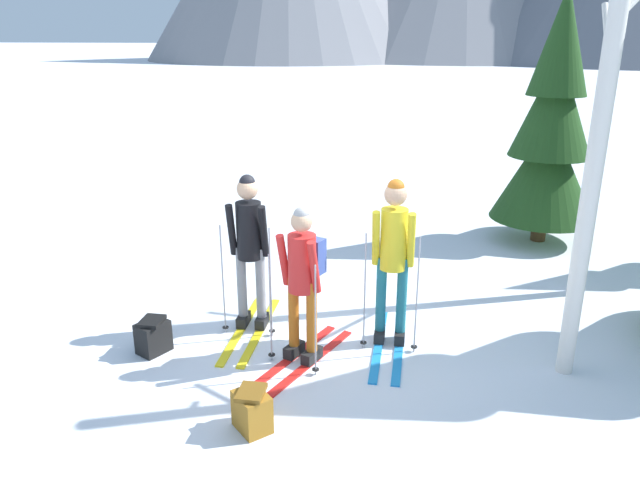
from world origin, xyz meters
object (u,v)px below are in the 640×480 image
at_px(pine_tree_near, 551,130).
at_px(skier_in_yellow, 393,252).
at_px(skier_in_black, 249,246).
at_px(birch_tree_slender, 596,161).
at_px(backpack_on_snow_beside, 252,410).
at_px(birch_tree_tall, 602,100).
at_px(skier_in_red, 303,277).
at_px(backpack_on_snow_front, 153,336).

bearing_deg(pine_tree_near, skier_in_yellow, -120.37).
xyz_separation_m(skier_in_black, pine_tree_near, (3.81, 3.72, 0.80)).
relative_size(skier_in_yellow, birch_tree_slender, 0.44).
distance_m(skier_in_black, skier_in_yellow, 1.58).
relative_size(birch_tree_slender, backpack_on_snow_beside, 10.47).
bearing_deg(backpack_on_snow_beside, birch_tree_tall, 45.13).
relative_size(skier_in_red, backpack_on_snow_front, 4.29).
bearing_deg(skier_in_black, backpack_on_snow_beside, -74.87).
distance_m(pine_tree_near, backpack_on_snow_front, 6.66).
bearing_deg(birch_tree_slender, birch_tree_tall, 75.06).
relative_size(pine_tree_near, backpack_on_snow_beside, 9.87).
bearing_deg(pine_tree_near, backpack_on_snow_beside, -120.87).
bearing_deg(birch_tree_slender, skier_in_black, 172.89).
bearing_deg(pine_tree_near, skier_in_black, -135.67).
distance_m(skier_in_red, birch_tree_slender, 2.91).
xyz_separation_m(pine_tree_near, backpack_on_snow_front, (-4.70, -4.44, -1.61)).
height_order(pine_tree_near, birch_tree_slender, birch_tree_slender).
bearing_deg(skier_in_black, skier_in_red, -40.58).
relative_size(birch_tree_tall, backpack_on_snow_beside, 12.26).
relative_size(skier_in_yellow, backpack_on_snow_front, 4.63).
relative_size(birch_tree_tall, birch_tree_slender, 1.17).
relative_size(skier_in_black, backpack_on_snow_beside, 4.52).
bearing_deg(backpack_on_snow_front, skier_in_red, 3.64).
relative_size(skier_in_black, backpack_on_snow_front, 4.54).
xyz_separation_m(pine_tree_near, backpack_on_snow_beside, (-3.32, -5.55, -1.61)).
xyz_separation_m(birch_tree_tall, backpack_on_snow_front, (-4.76, -2.28, -2.29)).
relative_size(pine_tree_near, backpack_on_snow_front, 9.91).
relative_size(skier_in_red, skier_in_yellow, 0.93).
bearing_deg(pine_tree_near, backpack_on_snow_front, -136.64).
bearing_deg(backpack_on_snow_beside, birch_tree_slender, 26.30).
height_order(skier_in_black, birch_tree_tall, birch_tree_tall).
relative_size(skier_in_yellow, backpack_on_snow_beside, 4.61).
bearing_deg(birch_tree_tall, skier_in_yellow, -144.17).
distance_m(birch_tree_tall, backpack_on_snow_front, 5.76).
xyz_separation_m(skier_in_black, birch_tree_slender, (3.35, -0.42, 1.14)).
bearing_deg(birch_tree_slender, backpack_on_snow_beside, -153.70).
bearing_deg(backpack_on_snow_front, skier_in_yellow, 14.22).
distance_m(backpack_on_snow_front, backpack_on_snow_beside, 1.77).
bearing_deg(birch_tree_tall, pine_tree_near, 91.71).
xyz_separation_m(pine_tree_near, birch_tree_slender, (-0.47, -4.14, 0.35)).
distance_m(skier_in_yellow, backpack_on_snow_front, 2.68).
xyz_separation_m(backpack_on_snow_front, backpack_on_snow_beside, (1.38, -1.11, 0.00)).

